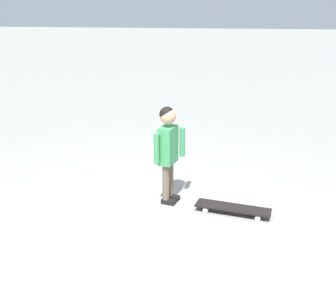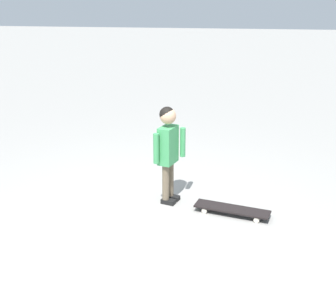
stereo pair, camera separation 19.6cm
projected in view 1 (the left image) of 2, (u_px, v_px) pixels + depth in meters
The scene contains 3 objects.
ground_plane at pixel (150, 226), 4.48m from camera, with size 50.00×50.00×0.00m, color gray.
child_person at pixel (168, 144), 4.79m from camera, with size 0.31×0.31×1.06m.
skateboard at pixel (233, 208), 4.72m from camera, with size 0.80×0.36×0.07m.
Camera 1 is at (0.59, -3.94, 2.18)m, focal length 48.87 mm.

